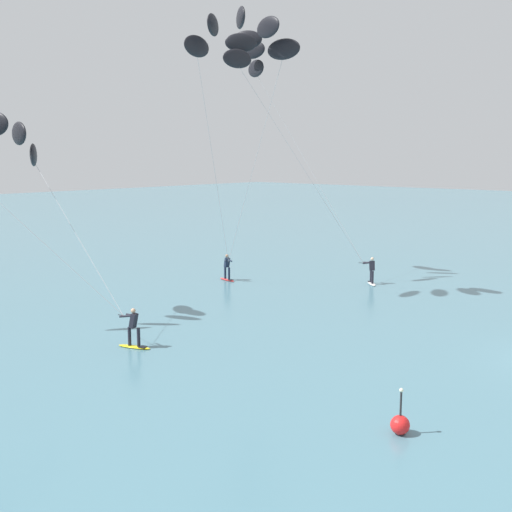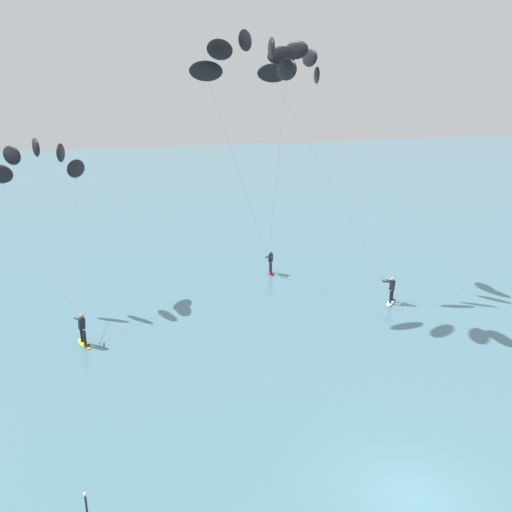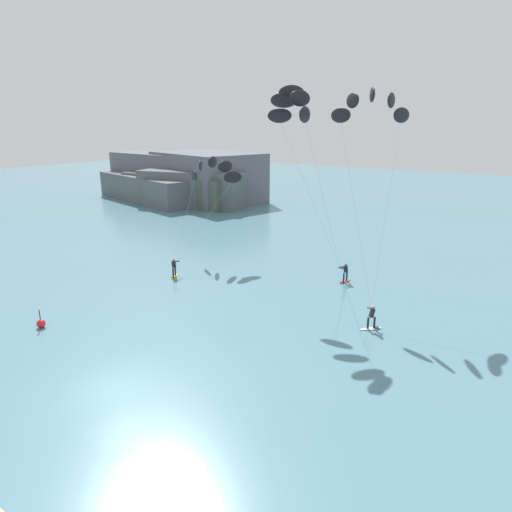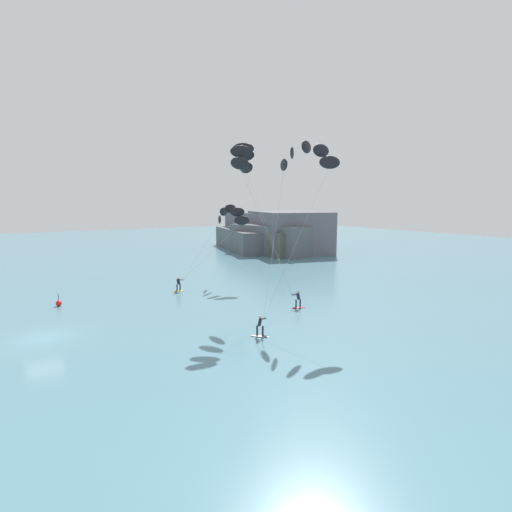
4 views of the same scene
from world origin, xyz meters
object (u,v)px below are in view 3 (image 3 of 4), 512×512
kitesurfer_mid_water (372,112)px  marker_buoy (41,323)px  kitesurfer_far_out (294,112)px  kitesurfer_nearshore (212,173)px

kitesurfer_mid_water → marker_buoy: size_ratio=11.21×
kitesurfer_far_out → marker_buoy: size_ratio=11.27×
kitesurfer_nearshore → kitesurfer_far_out: size_ratio=0.63×
kitesurfer_far_out → kitesurfer_nearshore: bearing=159.1°
kitesurfer_far_out → marker_buoy: (-10.10, -15.34, -13.44)m
kitesurfer_nearshore → kitesurfer_far_out: 13.34m
kitesurfer_nearshore → kitesurfer_far_out: bearing=-20.9°
kitesurfer_mid_water → marker_buoy: (-14.76, -18.62, -13.38)m
kitesurfer_nearshore → marker_buoy: bearing=-86.3°
kitesurfer_nearshore → kitesurfer_mid_water: (16.03, -1.07, 5.39)m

